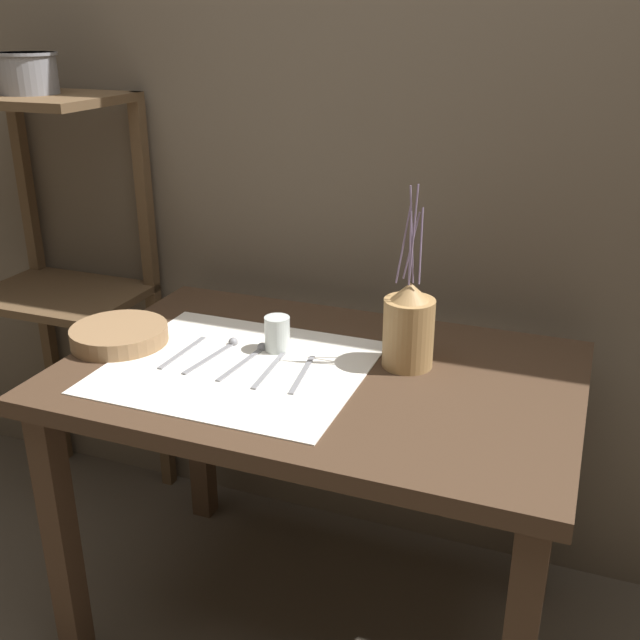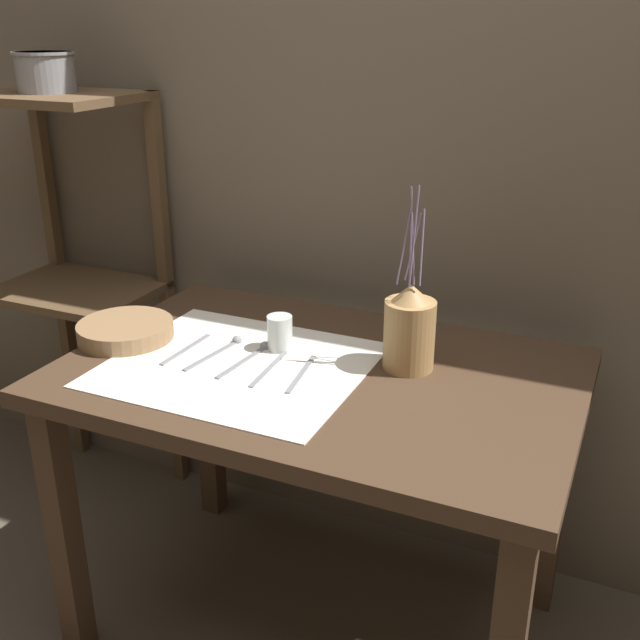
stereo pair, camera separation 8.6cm
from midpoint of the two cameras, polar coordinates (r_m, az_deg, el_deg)
name	(u,v)px [view 2 (the right image)]	position (r m, az deg, el deg)	size (l,w,h in m)	color
ground_plane	(319,623)	(2.14, 1.16, -22.13)	(12.00, 12.00, 0.00)	brown
stone_wall_back	(397,137)	(2.01, 7.10, 13.66)	(7.00, 0.06, 2.40)	brown
wooden_table	(319,409)	(1.75, 1.32, -6.81)	(1.16, 0.76, 0.75)	#422D1E
wooden_shelf_unit	(79,229)	(2.38, -16.89, 6.66)	(0.47, 0.36, 1.30)	brown
linen_cloth	(238,365)	(1.72, -4.82, -3.42)	(0.58, 0.51, 0.00)	white
pitcher_with_flowers	(409,329)	(1.69, 8.28, -0.73)	(0.12, 0.12, 0.42)	#A87F4C
wooden_bowl	(126,331)	(1.90, -13.35, -0.83)	(0.23, 0.23, 0.04)	#8E6B47
glass_tumbler_near	(280,333)	(1.78, -1.71, -1.00)	(0.06, 0.06, 0.08)	silver
knife_center	(186,349)	(1.81, -8.86, -2.23)	(0.02, 0.19, 0.00)	gray
spoon_inner	(227,346)	(1.81, -5.75, -2.02)	(0.04, 0.20, 0.02)	gray
spoon_outer	(256,352)	(1.77, -3.53, -2.50)	(0.04, 0.20, 0.02)	gray
fork_inner	(269,369)	(1.69, -2.47, -3.75)	(0.03, 0.19, 0.00)	gray
fork_outer	(301,374)	(1.67, 0.04, -4.14)	(0.04, 0.19, 0.00)	gray
metal_pot_large	(45,71)	(2.28, -19.16, 17.50)	(0.17, 0.17, 0.11)	gray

